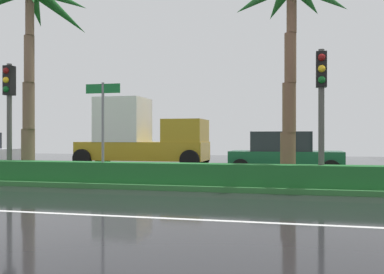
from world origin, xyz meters
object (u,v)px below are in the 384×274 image
object	(u,v)px
traffic_signal_median_right	(321,92)
street_name_sign	(103,118)
traffic_signal_median_left	(9,99)
palm_tree_centre_left	(292,11)
car_in_traffic_second	(284,154)
box_truck_lead	(141,136)
palm_tree_mid_left	(30,14)

from	to	relation	value
traffic_signal_median_right	street_name_sign	bearing A→B (deg)	-178.30
traffic_signal_median_left	traffic_signal_median_right	bearing A→B (deg)	-0.95
palm_tree_centre_left	car_in_traffic_second	bearing A→B (deg)	94.96
traffic_signal_median_left	box_truck_lead	distance (m)	8.52
traffic_signal_median_left	street_name_sign	xyz separation A→B (m)	(3.48, -0.35, -0.66)
car_in_traffic_second	traffic_signal_median_right	bearing A→B (deg)	-77.59
traffic_signal_median_right	street_name_sign	size ratio (longest dim) A/B	1.25
traffic_signal_median_right	palm_tree_mid_left	bearing A→B (deg)	172.40
traffic_signal_median_left	box_truck_lead	size ratio (longest dim) A/B	0.59
street_name_sign	palm_tree_centre_left	bearing A→B (deg)	15.01
palm_tree_centre_left	traffic_signal_median_right	xyz separation A→B (m)	(0.81, -1.29, -2.62)
palm_tree_centre_left	street_name_sign	xyz separation A→B (m)	(-5.51, -1.48, -3.28)
palm_tree_centre_left	box_truck_lead	xyz separation A→B (m)	(-7.43, 7.16, -3.81)
car_in_traffic_second	street_name_sign	bearing A→B (deg)	-133.70
street_name_sign	palm_tree_mid_left	bearing A→B (deg)	156.68
traffic_signal_median_right	traffic_signal_median_left	bearing A→B (deg)	179.05
palm_tree_mid_left	car_in_traffic_second	bearing A→B (deg)	24.41
palm_tree_centre_left	traffic_signal_median_right	world-z (taller)	palm_tree_centre_left
car_in_traffic_second	palm_tree_mid_left	bearing A→B (deg)	-155.59
traffic_signal_median_left	palm_tree_centre_left	bearing A→B (deg)	7.15
palm_tree_centre_left	traffic_signal_median_left	world-z (taller)	palm_tree_centre_left
street_name_sign	traffic_signal_median_left	bearing A→B (deg)	174.25
palm_tree_mid_left	street_name_sign	xyz separation A→B (m)	(3.46, -1.49, -3.75)
palm_tree_centre_left	traffic_signal_median_left	xyz separation A→B (m)	(-8.99, -1.13, -2.62)
traffic_signal_median_left	box_truck_lead	world-z (taller)	traffic_signal_median_left
street_name_sign	traffic_signal_median_right	bearing A→B (deg)	1.70
palm_tree_mid_left	street_name_sign	size ratio (longest dim) A/B	2.38
palm_tree_centre_left	box_truck_lead	bearing A→B (deg)	136.08
palm_tree_centre_left	palm_tree_mid_left	bearing A→B (deg)	179.91
palm_tree_centre_left	street_name_sign	size ratio (longest dim) A/B	2.19
traffic_signal_median_right	car_in_traffic_second	size ratio (longest dim) A/B	0.87
palm_tree_centre_left	car_in_traffic_second	world-z (taller)	palm_tree_centre_left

